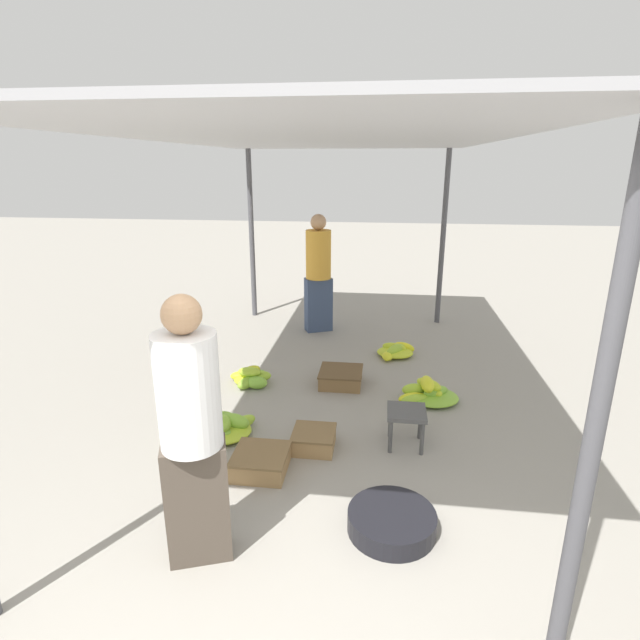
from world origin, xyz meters
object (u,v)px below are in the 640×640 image
banana_pile_left_0 (224,427)px  shopper_walking_mid (318,272)px  banana_pile_right_1 (428,393)px  basin_black (392,521)px  vendor_foreground (192,430)px  banana_pile_left_1 (251,378)px  crate_near (314,440)px  banana_pile_right_0 (396,351)px  stool (406,417)px  crate_mid (341,377)px  crate_far (261,462)px

banana_pile_left_0 → shopper_walking_mid: shopper_walking_mid is taller
banana_pile_left_0 → banana_pile_right_1: (1.94, 0.94, 0.01)m
basin_black → vendor_foreground: bearing=-162.8°
banana_pile_right_1 → shopper_walking_mid: bearing=123.5°
banana_pile_left_1 → banana_pile_right_1: size_ratio=0.79×
banana_pile_right_1 → crate_near: banana_pile_right_1 is taller
vendor_foreground → banana_pile_right_0: 4.01m
stool → banana_pile_right_1: stool is taller
banana_pile_right_0 → crate_near: bearing=-107.9°
basin_black → crate_mid: (-0.56, 2.34, 0.01)m
banana_pile_left_1 → crate_far: 1.72m
crate_mid → shopper_walking_mid: shopper_walking_mid is taller
stool → basin_black: (-0.13, -1.12, -0.21)m
banana_pile_left_1 → banana_pile_right_1: banana_pile_right_1 is taller
vendor_foreground → banana_pile_right_0: vendor_foreground is taller
banana_pile_right_0 → shopper_walking_mid: size_ratio=0.33×
vendor_foreground → crate_mid: (0.66, 2.72, -0.82)m
banana_pile_left_0 → crate_far: (0.48, -0.53, 0.01)m
vendor_foreground → stool: 2.11m
banana_pile_left_1 → crate_mid: size_ratio=1.06×
crate_far → basin_black: bearing=-27.9°
basin_black → crate_far: crate_far is taller
basin_black → shopper_walking_mid: bearing=104.2°
stool → banana_pile_left_0: 1.69m
banana_pile_left_1 → banana_pile_right_1: (1.97, -0.17, 0.01)m
vendor_foreground → crate_near: vendor_foreground is taller
crate_mid → shopper_walking_mid: 2.13m
shopper_walking_mid → banana_pile_left_0: bearing=-98.6°
crate_mid → crate_far: 1.85m
stool → crate_near: (-0.81, -0.16, -0.20)m
crate_far → shopper_walking_mid: size_ratio=0.25×
crate_near → banana_pile_left_1: bearing=125.9°
crate_near → crate_far: bearing=-133.7°
crate_far → shopper_walking_mid: 3.76m
banana_pile_left_0 → vendor_foreground: bearing=-77.7°
banana_pile_right_1 → crate_mid: bearing=161.9°
crate_far → banana_pile_right_0: bearing=67.5°
basin_black → crate_mid: 2.41m
crate_mid → banana_pile_left_1: bearing=-172.2°
vendor_foreground → crate_mid: size_ratio=3.60×
basin_black → crate_far: (-1.06, 0.56, 0.02)m
banana_pile_left_1 → crate_near: (0.90, -1.24, 0.00)m
crate_far → banana_pile_right_1: bearing=45.2°
banana_pile_right_0 → banana_pile_right_1: banana_pile_right_1 is taller
vendor_foreground → shopper_walking_mid: (0.15, 4.62, -0.00)m
vendor_foreground → stool: vendor_foreground is taller
basin_black → stool: bearing=83.4°
basin_black → banana_pile_right_1: size_ratio=0.93×
banana_pile_left_0 → shopper_walking_mid: size_ratio=0.33×
banana_pile_left_1 → banana_pile_right_0: banana_pile_left_1 is taller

